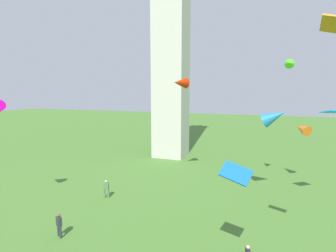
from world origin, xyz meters
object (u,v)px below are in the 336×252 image
at_px(kite_flying_1, 180,83).
at_px(kite_flying_4, 236,173).
at_px(kite_flying_5, 333,112).
at_px(monument_obelisk, 171,8).
at_px(kite_flying_3, 289,63).
at_px(kite_flying_0, 274,117).
at_px(kite_flying_6, 302,129).
at_px(person_0, 106,188).
at_px(person_3, 59,224).

distance_m(kite_flying_1, kite_flying_4, 16.82).
bearing_deg(kite_flying_5, monument_obelisk, -74.92).
height_order(kite_flying_3, kite_flying_5, kite_flying_3).
height_order(kite_flying_0, kite_flying_5, kite_flying_0).
distance_m(kite_flying_4, kite_flying_6, 18.59).
height_order(monument_obelisk, person_0, monument_obelisk).
xyz_separation_m(kite_flying_0, kite_flying_6, (3.31, 6.44, -1.86)).
distance_m(person_0, kite_flying_1, 13.87).
relative_size(kite_flying_3, kite_flying_5, 0.69).
height_order(person_0, kite_flying_3, kite_flying_3).
bearing_deg(kite_flying_4, person_3, -167.32).
relative_size(kite_flying_4, kite_flying_5, 0.93).
height_order(kite_flying_3, kite_flying_6, kite_flying_3).
relative_size(person_0, kite_flying_6, 0.81).
bearing_deg(kite_flying_1, monument_obelisk, 147.93).
bearing_deg(kite_flying_3, kite_flying_1, -177.15).
relative_size(person_0, kite_flying_0, 0.68).
bearing_deg(person_0, kite_flying_4, 134.78).
xyz_separation_m(monument_obelisk, kite_flying_3, (16.04, -11.77, -10.03)).
height_order(kite_flying_4, kite_flying_5, kite_flying_5).
bearing_deg(monument_obelisk, kite_flying_1, -66.29).
bearing_deg(monument_obelisk, kite_flying_6, -22.52).
distance_m(kite_flying_4, kite_flying_5, 12.80).
bearing_deg(kite_flying_0, kite_flying_3, -14.70).
distance_m(person_3, kite_flying_1, 18.45).
height_order(person_3, kite_flying_5, kite_flying_5).
bearing_deg(monument_obelisk, kite_flying_0, -43.28).
height_order(monument_obelisk, kite_flying_3, monument_obelisk).
xyz_separation_m(kite_flying_0, kite_flying_1, (-9.92, 2.80, 3.26)).
bearing_deg(kite_flying_3, kite_flying_4, -99.18).
bearing_deg(person_0, kite_flying_1, -145.04).
xyz_separation_m(person_3, kite_flying_4, (12.36, 0.30, 5.11)).
distance_m(person_0, kite_flying_4, 15.61).
bearing_deg(person_0, kite_flying_5, 172.76).
relative_size(person_0, kite_flying_5, 0.90).
bearing_deg(kite_flying_0, kite_flying_6, -12.77).
xyz_separation_m(kite_flying_3, kite_flying_4, (-3.65, -13.42, -7.15)).
height_order(kite_flying_0, kite_flying_4, kite_flying_0).
relative_size(kite_flying_1, kite_flying_4, 1.13).
xyz_separation_m(person_3, kite_flying_3, (16.01, 13.72, 12.26)).
bearing_deg(kite_flying_1, kite_flying_5, 20.05).
bearing_deg(kite_flying_0, monument_obelisk, 61.19).
height_order(kite_flying_0, kite_flying_3, kite_flying_3).
relative_size(person_0, kite_flying_3, 1.31).
bearing_deg(kite_flying_4, kite_flying_1, 129.36).
distance_m(kite_flying_0, kite_flying_5, 4.57).
distance_m(kite_flying_3, kite_flying_6, 8.32).
xyz_separation_m(kite_flying_0, kite_flying_3, (1.22, 2.18, 4.97)).
bearing_deg(kite_flying_5, kite_flying_1, -51.59).
xyz_separation_m(person_0, person_3, (0.66, -7.24, 0.01)).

